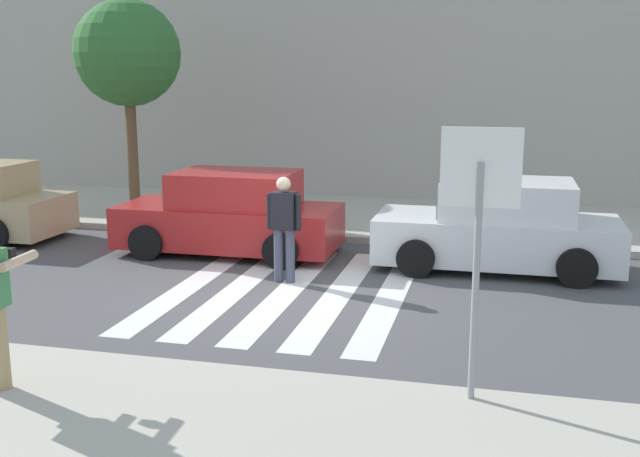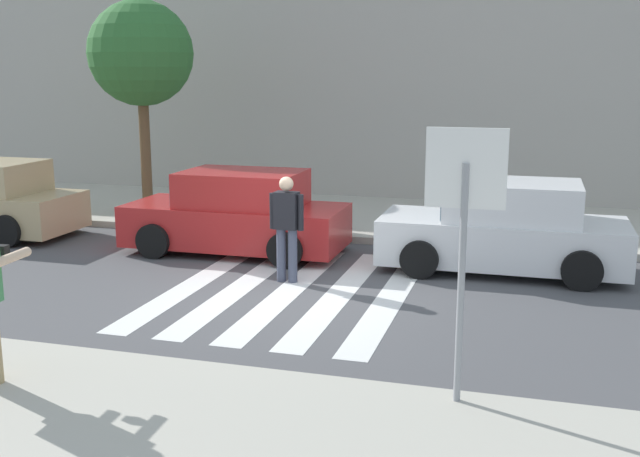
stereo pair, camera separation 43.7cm
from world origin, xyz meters
The scene contains 13 objects.
ground_plane centered at (0.00, 0.00, 0.00)m, with size 120.00×120.00×0.00m, color #4C4C4F.
sidewalk_far centered at (0.00, 6.00, 0.07)m, with size 60.00×4.80×0.14m, color #B2AD9E.
building_facade_far centered at (0.00, 10.40, 3.77)m, with size 56.00×4.00×7.55m, color #ADA89E.
crosswalk_stripe_0 centered at (-1.60, 0.20, 0.00)m, with size 0.44×5.20×0.01m, color silver.
crosswalk_stripe_1 centered at (-0.80, 0.20, 0.00)m, with size 0.44×5.20×0.01m, color silver.
crosswalk_stripe_2 centered at (0.00, 0.20, 0.00)m, with size 0.44×5.20×0.01m, color silver.
crosswalk_stripe_3 centered at (0.80, 0.20, 0.00)m, with size 0.44×5.20×0.01m, color silver.
crosswalk_stripe_4 centered at (1.60, 0.20, 0.00)m, with size 0.44×5.20×0.01m, color silver.
stop_sign centered at (2.96, -3.44, 2.12)m, with size 0.76×0.08×2.71m.
pedestrian_crossing centered at (-0.20, 0.63, 0.97)m, with size 0.58×0.26×1.72m.
parked_car_red centered at (-1.73, 2.30, 0.73)m, with size 4.10×1.92×1.55m.
parked_car_white centered at (3.15, 2.30, 0.73)m, with size 4.10×1.92×1.55m.
street_tree_west centered at (-4.99, 4.77, 3.73)m, with size 2.34×2.34×4.78m.
Camera 1 is at (3.16, -10.62, 3.36)m, focal length 42.00 mm.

